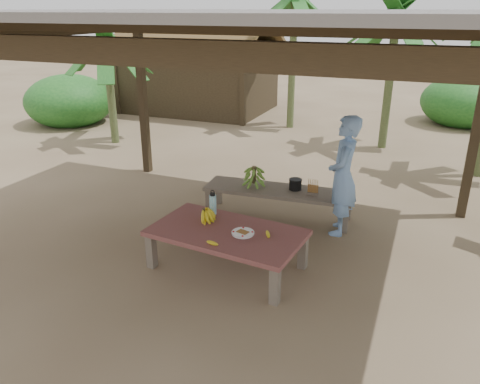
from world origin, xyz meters
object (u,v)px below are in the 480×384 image
at_px(work_table, 227,235).
at_px(bench, 278,193).
at_px(cooking_pot, 295,185).
at_px(woman, 343,176).
at_px(water_flask, 213,204).
at_px(ripe_banana_bunch, 204,214).
at_px(plate, 243,233).

xyz_separation_m(work_table, bench, (0.11, 1.66, -0.04)).
xyz_separation_m(work_table, cooking_pot, (0.34, 1.74, 0.09)).
height_order(bench, woman, woman).
xyz_separation_m(work_table, water_flask, (-0.36, 0.38, 0.20)).
xyz_separation_m(ripe_banana_bunch, cooking_pot, (0.73, 1.58, -0.06)).
height_order(bench, plate, plate).
bearing_deg(water_flask, bench, 69.88).
height_order(ripe_banana_bunch, cooking_pot, ripe_banana_bunch).
height_order(water_flask, cooking_pot, water_flask).
distance_m(ripe_banana_bunch, woman, 2.00).
relative_size(plate, water_flask, 0.82).
xyz_separation_m(bench, woman, (0.96, -0.15, 0.44)).
bearing_deg(ripe_banana_bunch, work_table, -22.71).
relative_size(water_flask, woman, 0.20).
distance_m(ripe_banana_bunch, cooking_pot, 1.74).
height_order(plate, cooking_pot, cooking_pot).
bearing_deg(plate, ripe_banana_bunch, 163.12).
relative_size(water_flask, cooking_pot, 1.78).
relative_size(bench, cooking_pot, 12.17).
relative_size(work_table, ripe_banana_bunch, 6.58).
bearing_deg(water_flask, cooking_pot, 62.66).
bearing_deg(water_flask, ripe_banana_bunch, -95.63).
bearing_deg(cooking_pot, plate, -94.12).
bearing_deg(water_flask, work_table, -46.52).
bearing_deg(cooking_pot, bench, -160.26).
bearing_deg(ripe_banana_bunch, plate, -16.88).
distance_m(work_table, water_flask, 0.56).
xyz_separation_m(plate, cooking_pot, (0.13, 1.77, 0.01)).
distance_m(water_flask, cooking_pot, 1.54).
distance_m(bench, woman, 1.07).
height_order(ripe_banana_bunch, woman, woman).
distance_m(bench, plate, 1.69).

